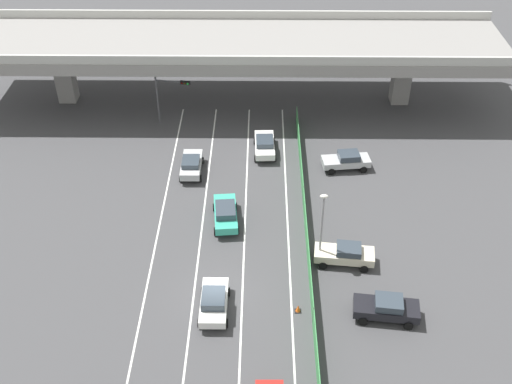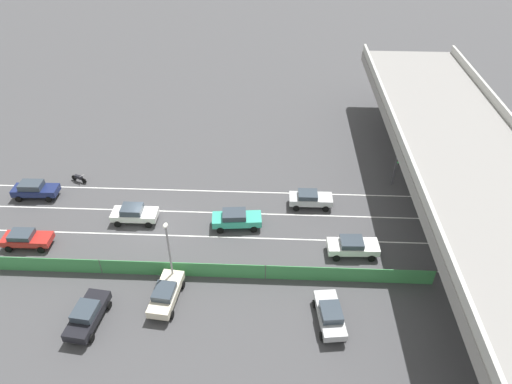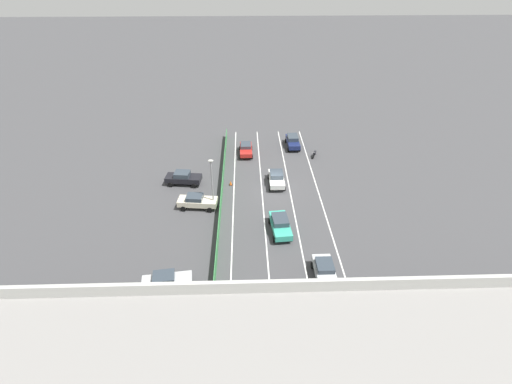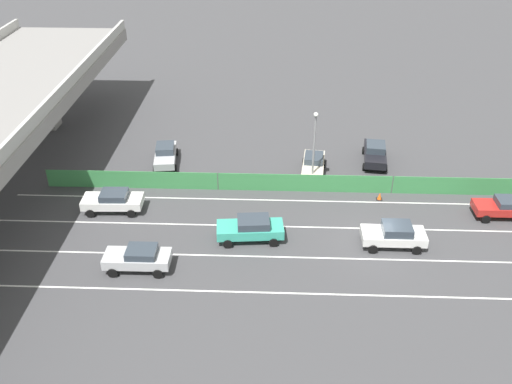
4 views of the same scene
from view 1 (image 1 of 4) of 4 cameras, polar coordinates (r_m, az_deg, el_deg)
The scene contains 17 objects.
ground_plane at distance 45.79m, azimuth -3.49°, elevation -9.61°, with size 300.00×300.00×0.00m, color #424244.
lane_line_left_edge at distance 49.66m, azimuth -9.29°, elevation -5.58°, with size 0.14×45.20×0.01m, color silver.
lane_line_mid_left at distance 49.19m, azimuth -5.23°, elevation -5.66°, with size 0.14×45.20×0.01m, color silver.
lane_line_mid_right at distance 48.97m, azimuth -1.11°, elevation -5.71°, with size 0.14×45.20×0.01m, color silver.
lane_line_right_edge at distance 49.00m, azimuth 3.02°, elevation -5.73°, with size 0.14×45.20×0.01m, color silver.
elevated_overpass at distance 66.31m, azimuth -2.18°, elevation 13.07°, with size 55.98×11.93×7.88m.
green_fence at distance 48.58m, azimuth 4.72°, elevation -5.08°, with size 0.10×41.30×1.51m.
car_sedan_silver at distance 57.33m, azimuth -5.90°, elevation 2.51°, with size 1.99×4.24×1.60m.
car_sedan_white at distance 44.32m, azimuth -3.85°, elevation -9.91°, with size 2.07×4.30×1.69m.
car_taxi_teal at distance 51.40m, azimuth -2.79°, elevation -1.93°, with size 2.36×4.72×1.69m.
car_hatchback_white at distance 59.79m, azimuth 0.79°, elevation 4.33°, with size 2.16×4.49×1.60m.
parked_sedan_dark at distance 44.74m, azimuth 11.79°, elevation -10.25°, with size 4.69×2.45×1.73m.
parked_sedan_cream at distance 48.16m, azimuth 8.09°, elevation -5.59°, with size 4.68×2.33×1.66m.
parked_wagon_silver at distance 58.17m, azimuth 8.23°, elevation 2.88°, with size 4.55×2.36×1.66m.
traffic_light at distance 63.60m, azimuth -7.91°, elevation 9.01°, with size 3.57×0.98×5.12m.
street_lamp at distance 46.10m, azimuth 6.02°, elevation -2.67°, with size 0.60×0.36×6.39m.
traffic_cone at distance 44.77m, azimuth 3.84°, elevation -10.52°, with size 0.47×0.47×0.60m.
Camera 1 is at (3.07, -31.26, 33.33)m, focal length 44.03 mm.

